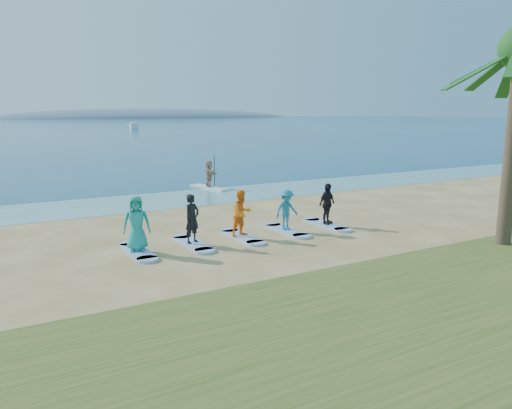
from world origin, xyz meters
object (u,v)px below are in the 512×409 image
paddleboard (209,188)px  surfboard_3 (286,230)px  surfboard_1 (193,244)px  student_3 (287,210)px  student_1 (192,219)px  student_4 (327,204)px  paddleboarder (209,174)px  surfboard_0 (138,251)px  surfboard_2 (242,237)px  boat_offshore_b (134,129)px  student_2 (242,213)px  surfboard_4 (326,225)px  student_0 (137,223)px

paddleboard → surfboard_3: paddleboard is taller
surfboard_1 → student_3: (3.97, 0.00, 0.84)m
student_1 → student_4: (5.95, 0.00, -0.03)m
paddleboard → surfboard_3: bearing=-114.7°
paddleboarder → student_1: 12.93m
student_4 → surfboard_0: bearing=162.3°
student_1 → surfboard_3: 4.07m
surfboard_2 → paddleboard: bearing=71.1°
boat_offshore_b → student_1: size_ratio=3.14×
surfboard_3 → surfboard_2: bearing=180.0°
paddleboarder → student_2: bearing=164.0°
surfboard_0 → surfboard_2: 3.97m
paddleboarder → student_2: size_ratio=0.93×
surfboard_3 → student_1: bearing=180.0°
surfboard_4 → surfboard_0: bearing=180.0°
surfboard_4 → paddleboarder: bearing=90.1°
surfboard_3 → surfboard_0: bearing=180.0°
student_4 → surfboard_4: bearing=0.0°
paddleboard → surfboard_2: (-3.94, -11.49, -0.01)m
surfboard_1 → paddleboard: bearing=62.7°
boat_offshore_b → student_0: 117.10m
paddleboard → boat_offshore_b: 103.94m
surfboard_4 → paddleboard: bearing=90.1°
student_3 → surfboard_0: bearing=176.1°
student_0 → student_3: student_0 is taller
surfboard_3 → surfboard_4: bearing=0.0°
paddleboard → surfboard_1: bearing=-132.3°
paddleboarder → boat_offshore_b: 103.95m
surfboard_2 → student_3: bearing=0.0°
paddleboard → surfboard_2: size_ratio=1.36×
surfboard_0 → surfboard_3: 5.95m
paddleboarder → surfboard_3: bearing=173.3°
surfboard_3 → student_0: bearing=180.0°
student_2 → student_4: (3.97, 0.00, -0.02)m
surfboard_1 → student_2: bearing=0.0°
paddleboard → paddleboarder: (0.00, 0.00, 0.86)m
student_0 → student_1: 1.98m
boat_offshore_b → surfboard_1: 116.56m
surfboard_3 → student_4: size_ratio=1.31×
surfboard_0 → student_4: (7.93, 0.00, 0.89)m
paddleboard → surfboard_0: size_ratio=1.36×
surfboard_4 → surfboard_3: bearing=180.0°
student_0 → surfboard_1: 2.21m
paddleboarder → boat_offshore_b: bearing=-10.9°
surfboard_1 → paddleboarder: bearing=62.7°
surfboard_1 → surfboard_2: size_ratio=1.00×
paddleboarder → student_3: 11.66m
student_2 → surfboard_4: bearing=-10.7°
student_3 → paddleboarder: bearing=76.5°
paddleboarder → surfboard_0: paddleboarder is taller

